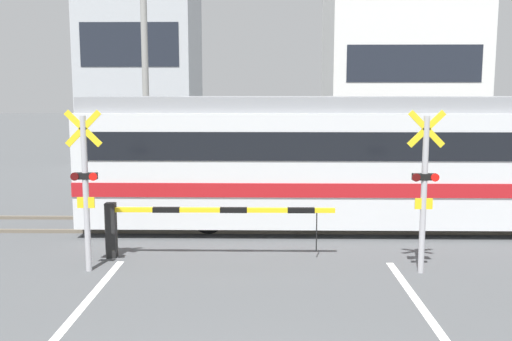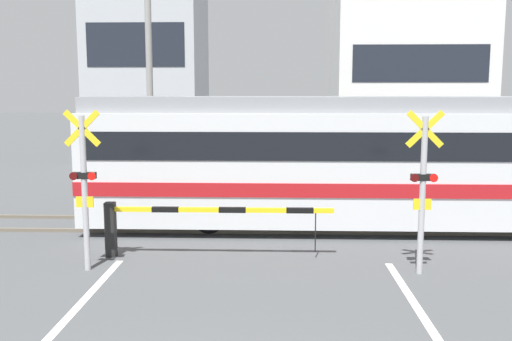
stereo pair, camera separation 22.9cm
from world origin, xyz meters
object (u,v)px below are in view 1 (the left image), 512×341
object	(u,v)px
crossing_barrier_near	(174,219)
commuter_train	(411,158)
crossing_barrier_far	(313,177)
crossing_signal_left	(85,184)
crossing_signal_right	(424,185)
pedestrian	(293,158)

from	to	relation	value
crossing_barrier_near	commuter_train	bearing A→B (deg)	26.61
commuter_train	crossing_barrier_far	size ratio (longest dim) A/B	3.44
crossing_signal_left	crossing_signal_right	size ratio (longest dim) A/B	1.00
crossing_signal_right	crossing_signal_left	bearing A→B (deg)	180.00
commuter_train	crossing_signal_right	xyz separation A→B (m)	(-0.66, -3.57, -0.06)
commuter_train	crossing_barrier_near	distance (m)	6.09
crossing_signal_left	pedestrian	distance (m)	10.49
crossing_signal_right	pedestrian	world-z (taller)	crossing_signal_right
crossing_barrier_far	pedestrian	bearing A→B (deg)	98.65
crossing_barrier_far	crossing_signal_right	size ratio (longest dim) A/B	1.53
commuter_train	crossing_signal_left	size ratio (longest dim) A/B	5.26
commuter_train	crossing_signal_left	distance (m)	7.74
crossing_barrier_far	pedestrian	xyz separation A→B (m)	(-0.45, 2.94, 0.22)
crossing_barrier_far	pedestrian	size ratio (longest dim) A/B	2.62
crossing_barrier_far	crossing_signal_left	world-z (taller)	crossing_signal_left
crossing_signal_left	crossing_barrier_near	bearing A→B (deg)	30.65
crossing_signal_left	crossing_signal_right	distance (m)	6.20
commuter_train	pedestrian	size ratio (longest dim) A/B	9.03
crossing_signal_right	commuter_train	bearing A→B (deg)	79.55
crossing_barrier_near	crossing_barrier_far	xyz separation A→B (m)	(3.25, 5.74, 0.00)
crossing_barrier_near	pedestrian	xyz separation A→B (m)	(2.80, 8.68, 0.22)
pedestrian	commuter_train	bearing A→B (deg)	-66.65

